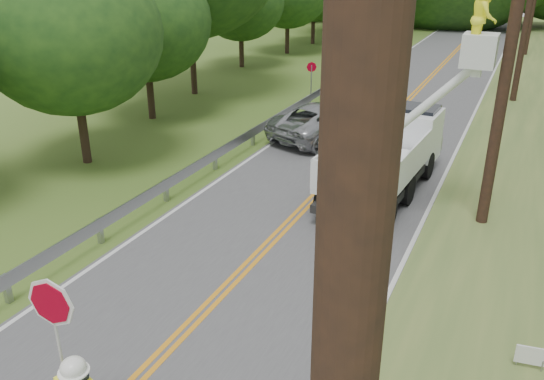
% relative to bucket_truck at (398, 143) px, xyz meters
% --- Properties ---
extents(road, '(7.20, 96.00, 0.03)m').
position_rel_bucket_truck_xyz_m(road, '(-2.07, 2.79, -1.48)').
color(road, '#4D4D50').
rests_on(road, ground).
extents(guardrail, '(0.18, 48.00, 0.77)m').
position_rel_bucket_truck_xyz_m(guardrail, '(-6.09, 3.70, -0.94)').
color(guardrail, '#95969D').
rests_on(guardrail, ground).
extents(utility_poles, '(1.60, 43.30, 10.00)m').
position_rel_bucket_truck_xyz_m(utility_poles, '(2.93, 5.81, 3.78)').
color(utility_poles, black).
rests_on(utility_poles, ground).
extents(bucket_truck, '(4.21, 6.69, 6.48)m').
position_rel_bucket_truck_xyz_m(bucket_truck, '(0.00, 0.00, 0.00)').
color(bucket_truck, black).
rests_on(bucket_truck, road).
extents(suv_silver, '(4.01, 5.79, 1.47)m').
position_rel_bucket_truck_xyz_m(suv_silver, '(-3.85, 3.89, -0.74)').
color(suv_silver, '#A2A4A8').
rests_on(suv_silver, road).
extents(suv_darkgrey, '(2.01, 4.93, 1.43)m').
position_rel_bucket_truck_xyz_m(suv_darkgrey, '(-4.24, 10.87, -0.76)').
color(suv_darkgrey, '#3D3F44').
rests_on(suv_darkgrey, road).
extents(stop_sign_permanent, '(0.44, 0.25, 2.29)m').
position_rel_bucket_truck_xyz_m(stop_sign_permanent, '(-6.14, 8.08, 0.00)').
color(stop_sign_permanent, '#95969D').
rests_on(stop_sign_permanent, ground).
extents(yard_sign, '(0.52, 0.10, 0.76)m').
position_rel_bucket_truck_xyz_m(yard_sign, '(4.31, -8.05, -0.94)').
color(yard_sign, white).
rests_on(yard_sign, ground).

